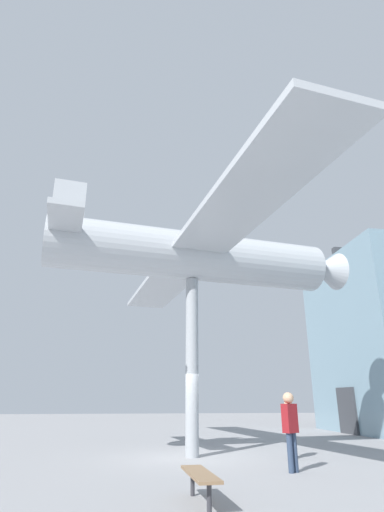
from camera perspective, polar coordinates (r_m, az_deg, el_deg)
ground_plane at (r=13.90m, az=0.00°, el=-26.84°), size 80.00×80.00×0.00m
support_pylon_central at (r=13.84m, az=0.00°, el=-14.90°), size 0.44×0.44×5.77m
suspended_airplane at (r=14.73m, az=0.83°, el=-0.03°), size 17.39×12.00×3.21m
visitor_person at (r=11.37m, az=13.85°, el=-22.30°), size 0.40×0.46×1.88m
visitor_second at (r=13.83m, az=13.77°, el=-22.31°), size 0.44×0.30×1.69m
plaza_bench at (r=8.01m, az=1.16°, el=-28.94°), size 1.74×0.51×0.50m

